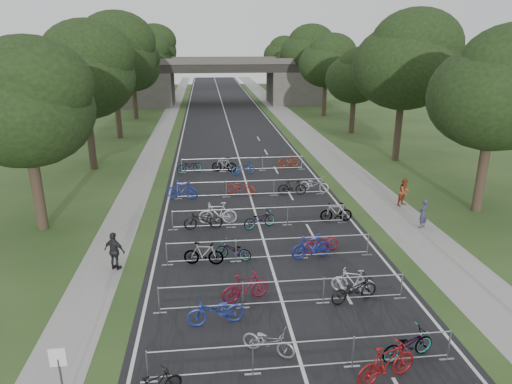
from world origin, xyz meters
The scene contains 52 objects.
road centered at (0.00, 50.00, 0.01)m, with size 11.00×140.00×0.01m, color black.
sidewalk_right centered at (8.00, 50.00, 0.01)m, with size 3.00×140.00×0.01m, color gray.
sidewalk_left centered at (-7.50, 50.00, 0.01)m, with size 2.00×140.00×0.01m, color gray.
lane_markings centered at (0.00, 50.00, 0.00)m, with size 0.12×140.00×0.00m, color silver.
overpass_bridge centered at (0.00, 65.00, 3.53)m, with size 31.00×8.00×7.05m.
park_sign centered at (-6.80, 3.00, 1.27)m, with size 0.45×0.06×1.83m.
tree_left_0 centered at (-11.39, 15.93, 6.49)m, with size 6.72×6.72×10.25m.
tree_right_0 centered at (13.11, 15.93, 6.92)m, with size 7.17×7.17×10.93m.
tree_left_1 centered at (-11.39, 27.93, 7.30)m, with size 7.56×7.56×11.53m.
tree_right_1 centered at (13.11, 27.93, 7.90)m, with size 8.18×8.18×12.47m.
tree_left_2 centered at (-11.39, 39.93, 8.12)m, with size 8.40×8.40×12.81m.
tree_right_2 centered at (13.11, 39.93, 5.95)m, with size 6.16×6.16×9.39m.
tree_left_3 centered at (-11.39, 51.93, 6.49)m, with size 6.72×6.72×10.25m.
tree_right_3 centered at (13.11, 51.93, 6.92)m, with size 7.17×7.17×10.93m.
tree_left_4 centered at (-11.39, 63.93, 7.30)m, with size 7.56×7.56×11.53m.
tree_right_4 centered at (13.11, 63.93, 7.90)m, with size 8.18×8.18×12.47m.
tree_left_5 centered at (-11.39, 75.93, 8.12)m, with size 8.40×8.40×12.81m.
tree_right_5 centered at (13.11, 75.93, 5.95)m, with size 6.16×6.16×9.39m.
tree_left_6 centered at (-11.39, 87.93, 6.49)m, with size 6.72×6.72×10.25m.
tree_right_6 centered at (13.11, 87.93, 6.92)m, with size 7.17×7.17×10.93m.
barrier_row_1 centered at (0.00, 3.60, 0.55)m, with size 9.70×0.08×1.10m.
barrier_row_2 centered at (0.00, 7.20, 0.55)m, with size 9.70×0.08×1.10m.
barrier_row_3 centered at (0.00, 11.00, 0.55)m, with size 9.70×0.08×1.10m.
barrier_row_4 centered at (0.00, 15.00, 0.55)m, with size 9.70×0.08×1.10m.
barrier_row_5 centered at (0.00, 20.00, 0.55)m, with size 9.70×0.08×1.10m.
barrier_row_6 centered at (0.00, 26.00, 0.55)m, with size 9.70×0.08×1.10m.
bike_5 centered at (-0.94, 4.51, 0.47)m, with size 0.62×1.78×0.93m, color gray.
bike_6 centered at (2.31, 2.92, 0.62)m, with size 0.58×2.07×1.24m, color maroon.
bike_7 centered at (3.37, 3.83, 0.49)m, with size 0.65×1.87×0.98m, color #A6A8AE.
bike_8 centered at (-2.55, 6.30, 0.54)m, with size 0.71×2.04×1.07m, color #1C339F.
bike_9 centered at (-1.39, 7.73, 0.58)m, with size 0.54×1.92×1.15m, color maroon.
bike_10 centered at (2.73, 7.20, 0.52)m, with size 0.69×1.98×1.04m, color black.
bike_11 centered at (2.89, 7.80, 0.52)m, with size 0.49×1.72×1.03m, color silver.
bike_12 centered at (-2.98, 10.89, 0.54)m, with size 0.50×1.79×1.07m, color #A6A8AE.
bike_13 centered at (-1.62, 11.25, 0.45)m, with size 0.59×1.69×0.89m, color #A6A8AE.
bike_14 centered at (1.94, 11.00, 0.59)m, with size 0.55×1.95×1.17m, color navy.
bike_15 centered at (2.52, 11.56, 0.49)m, with size 0.65×1.86×0.98m, color maroon.
bike_16 centered at (-2.99, 14.92, 0.54)m, with size 0.71×2.05×1.08m, color black.
bike_17 centered at (-2.21, 15.56, 0.63)m, with size 0.59×2.09×1.25m, color #BBB9C2.
bike_18 centered at (0.00, 14.82, 0.49)m, with size 0.65×1.86×0.97m, color #A6A8AE.
bike_19 centered at (4.30, 15.25, 0.53)m, with size 0.50×1.77×1.07m, color #A6A8AE.
bike_20 centered at (-4.30, 19.94, 0.61)m, with size 0.57×2.02×1.21m, color navy.
bike_21 centered at (-0.55, 20.46, 0.51)m, with size 0.68×1.94×1.02m, color maroon.
bike_22 centered at (2.73, 20.02, 0.56)m, with size 0.52×1.85×1.11m, color black.
bike_23 centered at (4.30, 20.49, 0.51)m, with size 0.68×1.94×1.02m, color #AAA9B1.
bike_24 centered at (-4.04, 26.01, 0.51)m, with size 0.68×1.96×1.03m, color #A6A8AE.
bike_25 centered at (-1.41, 25.95, 0.56)m, with size 0.53×1.88×1.13m, color #A6A8AE.
bike_26 centered at (-0.02, 25.14, 0.50)m, with size 0.66×1.89×0.99m, color navy.
bike_27 centered at (3.65, 26.66, 0.53)m, with size 0.50×1.76×1.06m, color maroon.
pedestrian_a centered at (8.63, 13.87, 0.81)m, with size 0.59×0.39×1.62m, color #303048.
pedestrian_b centered at (9.09, 17.34, 0.84)m, with size 0.82×0.64×1.68m, color #933C20.
pedestrian_c centered at (-6.80, 10.88, 0.86)m, with size 1.01×0.42×1.73m, color #232326.
Camera 1 is at (-2.67, -7.59, 9.54)m, focal length 32.00 mm.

